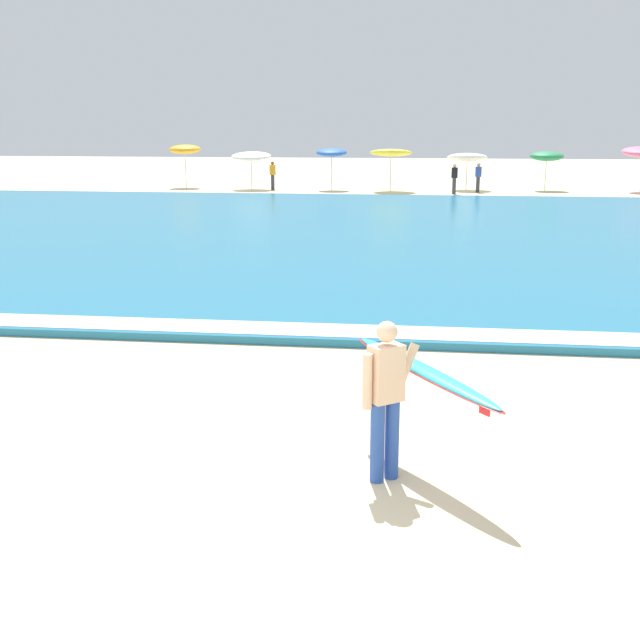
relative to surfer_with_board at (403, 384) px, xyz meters
The scene contains 13 objects.
ground_plane 2.19m from the surfer_with_board, 127.61° to the right, with size 160.00×160.00×0.00m, color beige.
sea 18.96m from the surfer_with_board, 93.59° to the left, with size 120.00×28.00×0.14m, color teal.
surf_foam 5.69m from the surfer_with_board, 102.16° to the left, with size 120.00×0.90×0.01m, color white.
surfer_with_board is the anchor object (origin of this frame).
beach_umbrella_0 40.17m from the surfer_with_board, 109.65° to the left, with size 1.80×1.82×2.47m.
beach_umbrella_1 38.23m from the surfer_with_board, 104.30° to the left, with size 2.24×2.27×2.16m.
beach_umbrella_2 37.43m from the surfer_with_board, 97.54° to the left, with size 1.71×1.74×2.34m.
beach_umbrella_3 36.67m from the surfer_with_board, 92.51° to the left, with size 2.29×2.32×2.37m.
beach_umbrella_4 38.13m from the surfer_with_board, 86.13° to the left, with size 2.22×2.25×2.10m.
beach_umbrella_5 38.84m from the surfer_with_board, 79.77° to the left, with size 1.83×1.85×2.16m.
beachgoer_near_row_left 37.46m from the surfer_with_board, 102.56° to the left, with size 0.32×0.20×1.58m.
beachgoer_near_row_mid 35.28m from the surfer_with_board, 87.07° to the left, with size 0.32×0.20×1.58m.
beachgoer_near_row_right 36.41m from the surfer_with_board, 85.11° to the left, with size 0.32×0.20×1.58m.
Camera 1 is at (1.32, -6.48, 3.68)m, focal length 45.06 mm.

